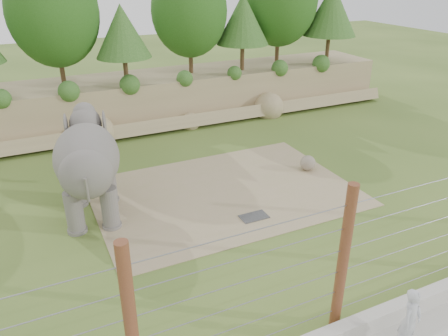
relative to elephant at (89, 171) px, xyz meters
name	(u,v)px	position (x,y,z in m)	size (l,w,h in m)	color
ground	(249,234)	(4.48, -3.43, -1.77)	(90.00, 90.00, 0.00)	#456224
back_embankment	(150,50)	(5.06, 9.24, 2.20)	(30.00, 5.52, 8.77)	#95825D
dirt_patch	(225,192)	(4.98, -0.43, -1.76)	(10.00, 7.00, 0.02)	tan
drain_grate	(254,217)	(5.12, -2.58, -1.73)	(1.00, 0.60, 0.03)	#262628
elephant	(89,171)	(0.00, 0.00, 0.00)	(1.87, 4.37, 3.54)	#5E5954
stone_ball	(308,163)	(9.13, -0.14, -1.41)	(0.67, 0.67, 0.67)	gray
retaining_wall	(348,331)	(4.48, -8.43, -1.52)	(26.00, 0.35, 0.50)	#BAB8AD
barrier_fence	(343,260)	(4.48, -7.93, 0.23)	(20.26, 0.26, 4.00)	maroon
zookeeper	(410,320)	(5.53, -9.22, -0.92)	(0.61, 0.40, 1.67)	#AEB4B8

